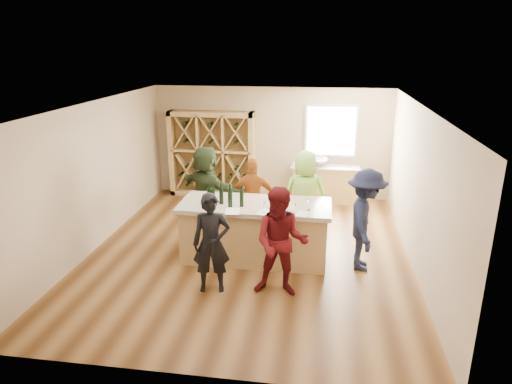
# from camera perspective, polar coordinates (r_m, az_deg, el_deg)

# --- Properties ---
(floor) EXTENTS (6.00, 7.00, 0.10)m
(floor) POSITION_cam_1_polar(r_m,az_deg,el_deg) (8.90, -0.83, -7.73)
(floor) COLOR brown
(floor) RESTS_ON ground
(ceiling) EXTENTS (6.00, 7.00, 0.10)m
(ceiling) POSITION_cam_1_polar(r_m,az_deg,el_deg) (8.06, -0.93, 11.14)
(ceiling) COLOR white
(ceiling) RESTS_ON ground
(wall_back) EXTENTS (6.00, 0.10, 2.80)m
(wall_back) POSITION_cam_1_polar(r_m,az_deg,el_deg) (11.78, 1.91, 6.23)
(wall_back) COLOR tan
(wall_back) RESTS_ON ground
(wall_front) EXTENTS (6.00, 0.10, 2.80)m
(wall_front) POSITION_cam_1_polar(r_m,az_deg,el_deg) (5.15, -7.34, -10.26)
(wall_front) COLOR tan
(wall_front) RESTS_ON ground
(wall_left) EXTENTS (0.10, 7.00, 2.80)m
(wall_left) POSITION_cam_1_polar(r_m,az_deg,el_deg) (9.34, -19.70, 1.96)
(wall_left) COLOR tan
(wall_left) RESTS_ON ground
(wall_right) EXTENTS (0.10, 7.00, 2.80)m
(wall_right) POSITION_cam_1_polar(r_m,az_deg,el_deg) (8.45, 20.00, 0.28)
(wall_right) COLOR tan
(wall_right) RESTS_ON ground
(window_frame) EXTENTS (1.30, 0.06, 1.30)m
(window_frame) POSITION_cam_1_polar(r_m,az_deg,el_deg) (11.56, 9.36, 7.54)
(window_frame) COLOR white
(window_frame) RESTS_ON wall_back
(window_pane) EXTENTS (1.18, 0.01, 1.18)m
(window_pane) POSITION_cam_1_polar(r_m,az_deg,el_deg) (11.52, 9.36, 7.51)
(window_pane) COLOR white
(window_pane) RESTS_ON wall_back
(wine_rack) EXTENTS (2.20, 0.45, 2.20)m
(wine_rack) POSITION_cam_1_polar(r_m,az_deg,el_deg) (11.83, -5.52, 4.73)
(wine_rack) COLOR tan
(wine_rack) RESTS_ON floor
(back_counter_base) EXTENTS (1.60, 0.58, 0.86)m
(back_counter_base) POSITION_cam_1_polar(r_m,az_deg,el_deg) (11.61, 8.54, 0.91)
(back_counter_base) COLOR tan
(back_counter_base) RESTS_ON floor
(back_counter_top) EXTENTS (1.70, 0.62, 0.06)m
(back_counter_top) POSITION_cam_1_polar(r_m,az_deg,el_deg) (11.48, 8.65, 3.10)
(back_counter_top) COLOR #B4A693
(back_counter_top) RESTS_ON back_counter_base
(sink) EXTENTS (0.54, 0.54, 0.19)m
(sink) POSITION_cam_1_polar(r_m,az_deg,el_deg) (11.45, 7.68, 3.74)
(sink) COLOR silver
(sink) RESTS_ON back_counter_top
(faucet) EXTENTS (0.02, 0.02, 0.30)m
(faucet) POSITION_cam_1_polar(r_m,az_deg,el_deg) (11.61, 7.71, 4.23)
(faucet) COLOR silver
(faucet) RESTS_ON back_counter_top
(tasting_counter_base) EXTENTS (2.60, 1.00, 1.00)m
(tasting_counter_base) POSITION_cam_1_polar(r_m,az_deg,el_deg) (8.43, -0.11, -5.16)
(tasting_counter_base) COLOR tan
(tasting_counter_base) RESTS_ON floor
(tasting_counter_top) EXTENTS (2.72, 1.12, 0.08)m
(tasting_counter_top) POSITION_cam_1_polar(r_m,az_deg,el_deg) (8.23, -0.11, -1.71)
(tasting_counter_top) COLOR #B4A693
(tasting_counter_top) RESTS_ON tasting_counter_base
(wine_bottle_a) EXTENTS (0.10, 0.10, 0.31)m
(wine_bottle_a) POSITION_cam_1_polar(r_m,az_deg,el_deg) (8.13, -5.86, -0.58)
(wine_bottle_a) COLOR black
(wine_bottle_a) RESTS_ON tasting_counter_top
(wine_bottle_b) EXTENTS (0.10, 0.10, 0.32)m
(wine_bottle_b) POSITION_cam_1_polar(r_m,az_deg,el_deg) (8.05, -5.40, -0.75)
(wine_bottle_b) COLOR black
(wine_bottle_b) RESTS_ON tasting_counter_top
(wine_bottle_c) EXTENTS (0.09, 0.09, 0.32)m
(wine_bottle_c) POSITION_cam_1_polar(r_m,az_deg,el_deg) (8.17, -4.36, -0.41)
(wine_bottle_c) COLOR black
(wine_bottle_c) RESTS_ON tasting_counter_top
(wine_bottle_d) EXTENTS (0.08, 0.08, 0.33)m
(wine_bottle_d) POSITION_cam_1_polar(r_m,az_deg,el_deg) (8.01, -3.26, -0.72)
(wine_bottle_d) COLOR black
(wine_bottle_d) RESTS_ON tasting_counter_top
(wine_bottle_e) EXTENTS (0.08, 0.08, 0.30)m
(wine_bottle_e) POSITION_cam_1_polar(r_m,az_deg,el_deg) (8.03, -1.81, -0.79)
(wine_bottle_e) COLOR black
(wine_bottle_e) RESTS_ON tasting_counter_top
(wine_glass_b) EXTENTS (0.09, 0.09, 0.18)m
(wine_glass_b) POSITION_cam_1_polar(r_m,az_deg,el_deg) (7.76, 0.90, -1.93)
(wine_glass_b) COLOR white
(wine_glass_b) RESTS_ON tasting_counter_top
(wine_glass_c) EXTENTS (0.08, 0.08, 0.20)m
(wine_glass_c) POSITION_cam_1_polar(r_m,az_deg,el_deg) (7.70, 4.80, -2.11)
(wine_glass_c) COLOR white
(wine_glass_c) RESTS_ON tasting_counter_top
(wine_glass_d) EXTENTS (0.09, 0.09, 0.18)m
(wine_glass_d) POSITION_cam_1_polar(r_m,az_deg,el_deg) (8.01, 2.72, -1.30)
(wine_glass_d) COLOR white
(wine_glass_d) RESTS_ON tasting_counter_top
(wine_glass_e) EXTENTS (0.08, 0.08, 0.20)m
(wine_glass_e) POSITION_cam_1_polar(r_m,az_deg,el_deg) (7.91, 6.62, -1.58)
(wine_glass_e) COLOR white
(wine_glass_e) RESTS_ON tasting_counter_top
(tasting_menu_a) EXTENTS (0.29, 0.36, 0.00)m
(tasting_menu_a) POSITION_cam_1_polar(r_m,az_deg,el_deg) (7.85, -2.95, -2.40)
(tasting_menu_a) COLOR white
(tasting_menu_a) RESTS_ON tasting_counter_top
(tasting_menu_b) EXTENTS (0.32, 0.37, 0.00)m
(tasting_menu_b) POSITION_cam_1_polar(r_m,az_deg,el_deg) (7.79, 1.23, -2.56)
(tasting_menu_b) COLOR white
(tasting_menu_b) RESTS_ON tasting_counter_top
(tasting_menu_c) EXTENTS (0.27, 0.32, 0.00)m
(tasting_menu_c) POSITION_cam_1_polar(r_m,az_deg,el_deg) (7.76, 5.84, -2.73)
(tasting_menu_c) COLOR white
(tasting_menu_c) RESTS_ON tasting_counter_top
(person_near_left) EXTENTS (0.66, 0.53, 1.64)m
(person_near_left) POSITION_cam_1_polar(r_m,az_deg,el_deg) (7.28, -5.59, -6.40)
(person_near_left) COLOR black
(person_near_left) RESTS_ON floor
(person_near_right) EXTENTS (0.88, 0.50, 1.78)m
(person_near_right) POSITION_cam_1_polar(r_m,az_deg,el_deg) (7.12, 3.15, -6.33)
(person_near_right) COLOR #590F14
(person_near_right) RESTS_ON floor
(person_server) EXTENTS (0.60, 1.20, 1.82)m
(person_server) POSITION_cam_1_polar(r_m,az_deg,el_deg) (8.14, 13.49, -3.44)
(person_server) COLOR #191E38
(person_server) RESTS_ON floor
(person_far_mid) EXTENTS (1.05, 0.67, 1.66)m
(person_far_mid) POSITION_cam_1_polar(r_m,az_deg,el_deg) (9.26, -0.37, -0.79)
(person_far_mid) COLOR #994C19
(person_far_mid) RESTS_ON floor
(person_far_right) EXTENTS (0.99, 0.74, 1.84)m
(person_far_right) POSITION_cam_1_polar(r_m,az_deg,el_deg) (9.16, 6.12, -0.48)
(person_far_right) COLOR #8CC64C
(person_far_right) RESTS_ON floor
(person_far_left) EXTENTS (1.77, 1.46, 1.85)m
(person_far_left) POSITION_cam_1_polar(r_m,az_deg,el_deg) (9.54, -6.20, 0.29)
(person_far_left) COLOR #263319
(person_far_left) RESTS_ON floor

